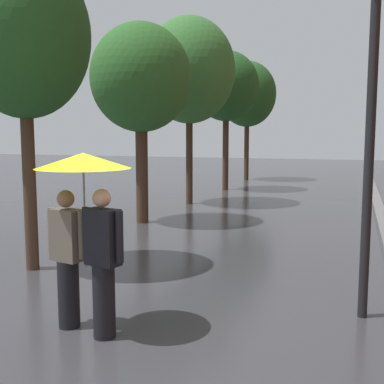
{
  "coord_description": "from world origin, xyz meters",
  "views": [
    {
      "loc": [
        2.43,
        -4.86,
        2.37
      ],
      "look_at": [
        -0.21,
        2.98,
        1.35
      ],
      "focal_mm": 45.19,
      "sensor_mm": 36.0,
      "label": 1
    }
  ],
  "objects_px": {
    "street_tree_4": "(247,94)",
    "street_lamp_post": "(371,113)",
    "street_tree_0": "(23,36)",
    "street_tree_1": "(141,79)",
    "couple_under_umbrella": "(84,215)",
    "street_tree_2": "(189,71)",
    "street_tree_3": "(226,87)"
  },
  "relations": [
    {
      "from": "street_tree_1",
      "to": "street_tree_2",
      "type": "xyz_separation_m",
      "value": [
        0.08,
        3.6,
        0.63
      ]
    },
    {
      "from": "street_tree_1",
      "to": "street_lamp_post",
      "type": "height_order",
      "value": "street_tree_1"
    },
    {
      "from": "couple_under_umbrella",
      "to": "street_tree_4",
      "type": "bearing_deg",
      "value": 96.6
    },
    {
      "from": "street_tree_1",
      "to": "street_tree_3",
      "type": "bearing_deg",
      "value": 88.46
    },
    {
      "from": "street_tree_3",
      "to": "couple_under_umbrella",
      "type": "xyz_separation_m",
      "value": [
        2.11,
        -14.56,
        -2.82
      ]
    },
    {
      "from": "couple_under_umbrella",
      "to": "street_lamp_post",
      "type": "bearing_deg",
      "value": 26.33
    },
    {
      "from": "street_tree_3",
      "to": "couple_under_umbrella",
      "type": "relative_size",
      "value": 2.65
    },
    {
      "from": "street_tree_2",
      "to": "street_tree_0",
      "type": "bearing_deg",
      "value": -90.42
    },
    {
      "from": "street_tree_2",
      "to": "street_tree_4",
      "type": "distance_m",
      "value": 8.76
    },
    {
      "from": "street_tree_1",
      "to": "street_tree_3",
      "type": "xyz_separation_m",
      "value": [
        0.21,
        7.85,
        0.49
      ]
    },
    {
      "from": "couple_under_umbrella",
      "to": "street_tree_0",
      "type": "bearing_deg",
      "value": 138.42
    },
    {
      "from": "street_tree_4",
      "to": "street_lamp_post",
      "type": "xyz_separation_m",
      "value": [
        5.34,
        -17.52,
        -1.65
      ]
    },
    {
      "from": "street_tree_0",
      "to": "couple_under_umbrella",
      "type": "xyz_separation_m",
      "value": [
        2.3,
        -2.04,
        -2.54
      ]
    },
    {
      "from": "street_tree_0",
      "to": "street_tree_4",
      "type": "distance_m",
      "value": 17.03
    },
    {
      "from": "street_tree_1",
      "to": "street_tree_3",
      "type": "distance_m",
      "value": 7.87
    },
    {
      "from": "street_tree_0",
      "to": "street_tree_1",
      "type": "relative_size",
      "value": 1.04
    },
    {
      "from": "street_tree_1",
      "to": "couple_under_umbrella",
      "type": "xyz_separation_m",
      "value": [
        2.32,
        -6.71,
        -2.33
      ]
    },
    {
      "from": "street_tree_1",
      "to": "street_tree_3",
      "type": "relative_size",
      "value": 0.91
    },
    {
      "from": "street_tree_0",
      "to": "street_tree_4",
      "type": "xyz_separation_m",
      "value": [
        0.1,
        17.03,
        0.31
      ]
    },
    {
      "from": "street_tree_3",
      "to": "street_lamp_post",
      "type": "height_order",
      "value": "street_tree_3"
    },
    {
      "from": "street_tree_2",
      "to": "street_lamp_post",
      "type": "relative_size",
      "value": 1.36
    },
    {
      "from": "street_tree_0",
      "to": "street_lamp_post",
      "type": "xyz_separation_m",
      "value": [
        5.43,
        -0.5,
        -1.34
      ]
    },
    {
      "from": "street_tree_0",
      "to": "street_tree_2",
      "type": "relative_size",
      "value": 0.88
    },
    {
      "from": "street_tree_0",
      "to": "street_tree_1",
      "type": "bearing_deg",
      "value": 90.26
    },
    {
      "from": "street_tree_4",
      "to": "couple_under_umbrella",
      "type": "height_order",
      "value": "street_tree_4"
    },
    {
      "from": "street_tree_2",
      "to": "street_lamp_post",
      "type": "bearing_deg",
      "value": -58.48
    },
    {
      "from": "street_tree_3",
      "to": "street_lamp_post",
      "type": "bearing_deg",
      "value": -68.04
    },
    {
      "from": "couple_under_umbrella",
      "to": "street_tree_2",
      "type": "bearing_deg",
      "value": 102.27
    },
    {
      "from": "street_tree_4",
      "to": "couple_under_umbrella",
      "type": "distance_m",
      "value": 19.41
    },
    {
      "from": "street_tree_1",
      "to": "couple_under_umbrella",
      "type": "bearing_deg",
      "value": -70.88
    },
    {
      "from": "street_tree_3",
      "to": "couple_under_umbrella",
      "type": "bearing_deg",
      "value": -81.74
    },
    {
      "from": "street_tree_0",
      "to": "couple_under_umbrella",
      "type": "bearing_deg",
      "value": -41.58
    }
  ]
}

